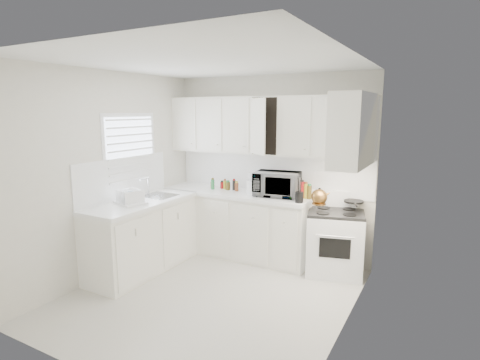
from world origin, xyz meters
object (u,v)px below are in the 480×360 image
Objects in this scene: stove at (335,234)px; utensil_crock at (299,190)px; tea_kettle at (319,196)px; dish_rack at (130,196)px; rice_cooker at (255,186)px; microwave at (277,181)px.

utensil_crock reaches higher than stove.
utensil_crock is (-0.24, -0.05, 0.06)m from tea_kettle.
dish_rack is (-2.27, -1.30, 0.52)m from stove.
rice_cooker is 1.70m from dish_rack.
microwave is at bearing 164.36° from stove.
stove is 4.66× the size of rice_cooker.
tea_kettle is 2.38m from dish_rack.
rice_cooker is at bearing 165.51° from stove.
stove is at bearing -5.75° from rice_cooker.
microwave reaches higher than utensil_crock.
microwave is at bearing 144.04° from tea_kettle.
microwave is (-0.83, 0.01, 0.62)m from stove.
tea_kettle is 0.65× the size of dish_rack.
microwave is 0.34m from rice_cooker.
utensil_crock is at bearing 170.80° from tea_kettle.
utensil_crock reaches higher than tea_kettle.
stove is at bearing 20.44° from tea_kettle.
dish_rack is (-1.10, -1.29, -0.01)m from rice_cooker.
tea_kettle is at bearing -14.95° from rice_cooker.
stove is 1.78× the size of microwave.
dish_rack is at bearing -136.58° from rice_cooker.
microwave is (-0.65, 0.17, 0.10)m from tea_kettle.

